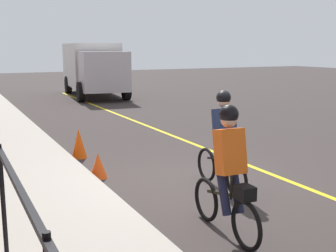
{
  "coord_description": "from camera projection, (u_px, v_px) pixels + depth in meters",
  "views": [
    {
      "loc": [
        -6.79,
        4.13,
        2.56
      ],
      "look_at": [
        0.83,
        0.27,
        1.0
      ],
      "focal_mm": 46.06,
      "sensor_mm": 36.0,
      "label": 1
    }
  ],
  "objects": [
    {
      "name": "ground_plane",
      "position": [
        200.0,
        183.0,
        8.25
      ],
      "size": [
        80.0,
        80.0,
        0.0
      ],
      "primitive_type": "plane",
      "color": "#352E2C"
    },
    {
      "name": "lane_line_centre",
      "position": [
        266.0,
        172.0,
        8.96
      ],
      "size": [
        36.0,
        0.12,
        0.01
      ],
      "primitive_type": "cube",
      "color": "yellow",
      "rests_on": "ground"
    },
    {
      "name": "sidewalk",
      "position": [
        14.0,
        209.0,
        6.73
      ],
      "size": [
        40.0,
        3.2,
        0.15
      ],
      "primitive_type": "cube",
      "color": "#A19A8D",
      "rests_on": "ground"
    },
    {
      "name": "cyclist_lead",
      "position": [
        224.0,
        141.0,
        7.67
      ],
      "size": [
        1.71,
        0.38,
        1.83
      ],
      "rotation": [
        0.0,
        0.0,
        -0.05
      ],
      "color": "black",
      "rests_on": "ground"
    },
    {
      "name": "cyclist_follow",
      "position": [
        229.0,
        172.0,
        5.76
      ],
      "size": [
        1.71,
        0.38,
        1.83
      ],
      "rotation": [
        0.0,
        0.0,
        -0.05
      ],
      "color": "black",
      "rests_on": "ground"
    },
    {
      "name": "box_truck_background",
      "position": [
        93.0,
        67.0,
        23.01
      ],
      "size": [
        6.92,
        3.12,
        2.78
      ],
      "rotation": [
        0.0,
        0.0,
        3.03
      ],
      "color": "silver",
      "rests_on": "ground"
    },
    {
      "name": "traffic_cone_near",
      "position": [
        79.0,
        143.0,
        10.1
      ],
      "size": [
        0.36,
        0.36,
        0.69
      ],
      "primitive_type": "cone",
      "color": "#F04F0A",
      "rests_on": "ground"
    },
    {
      "name": "traffic_cone_far",
      "position": [
        98.0,
        166.0,
        8.54
      ],
      "size": [
        0.36,
        0.36,
        0.5
      ],
      "primitive_type": "cone",
      "color": "#F95014",
      "rests_on": "ground"
    }
  ]
}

